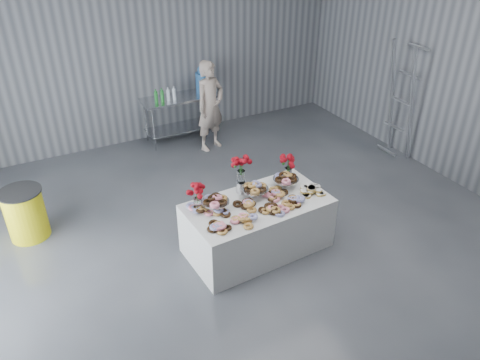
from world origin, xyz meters
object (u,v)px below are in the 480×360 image
object	(u,v)px
prep_table	(181,110)
person	(210,106)
stepladder	(401,101)
water_jug	(203,80)
trash_barrel	(25,214)
display_table	(257,226)

from	to	relation	value
prep_table	person	bearing A→B (deg)	-58.99
person	stepladder	bearing A→B (deg)	-51.88
water_jug	trash_barrel	world-z (taller)	water_jug
display_table	stepladder	bearing A→B (deg)	18.48
display_table	prep_table	world-z (taller)	prep_table
water_jug	trash_barrel	size ratio (longest dim) A/B	0.74
display_table	stepladder	size ratio (longest dim) A/B	0.88
display_table	water_jug	xyz separation A→B (m)	(0.88, 3.73, 0.77)
water_jug	stepladder	distance (m)	3.74
display_table	stepladder	distance (m)	3.91
display_table	person	bearing A→B (deg)	76.50
trash_barrel	stepladder	bearing A→B (deg)	-4.93
display_table	stepladder	xyz separation A→B (m)	(3.65, 1.22, 0.71)
display_table	water_jug	distance (m)	3.91
person	trash_barrel	distance (m)	3.78
display_table	prep_table	distance (m)	3.76
display_table	trash_barrel	bearing A→B (deg)	147.22
stepladder	water_jug	bearing A→B (deg)	137.77
water_jug	person	size ratio (longest dim) A/B	0.32
prep_table	person	world-z (taller)	person
water_jug	person	bearing A→B (deg)	-101.97
water_jug	trash_barrel	distance (m)	4.20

